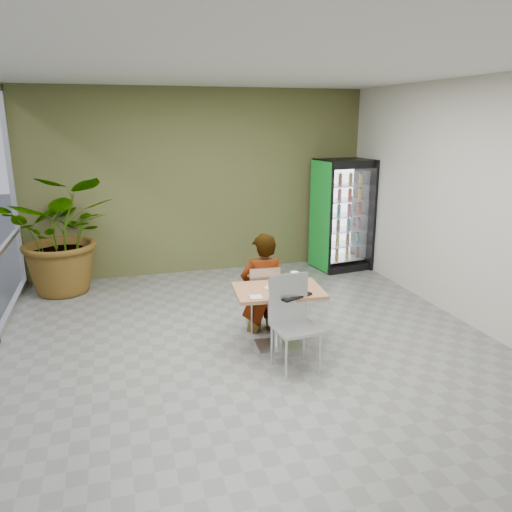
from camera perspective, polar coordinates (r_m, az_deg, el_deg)
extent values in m
plane|color=gray|center=(6.00, -0.03, -11.08)|extent=(7.00, 7.00, 0.00)
cube|color=#B5754D|center=(5.87, 2.58, -3.97)|extent=(1.08, 0.81, 0.04)
cylinder|color=silver|center=(6.01, 2.54, -7.35)|extent=(0.10, 0.10, 0.71)
cube|color=silver|center=(6.14, 2.50, -10.22)|extent=(0.55, 0.45, 0.04)
cube|color=silver|center=(6.53, 0.64, -4.84)|extent=(0.42, 0.42, 0.03)
cube|color=silver|center=(6.28, 1.03, -3.42)|extent=(0.39, 0.05, 0.46)
cylinder|color=silver|center=(6.79, 1.70, -5.91)|extent=(0.02, 0.02, 0.42)
cylinder|color=silver|center=(6.72, -1.08, -6.13)|extent=(0.02, 0.02, 0.42)
cylinder|color=silver|center=(6.49, 2.42, -6.96)|extent=(0.02, 0.02, 0.42)
cylinder|color=silver|center=(6.42, -0.49, -7.21)|extent=(0.02, 0.02, 0.42)
cube|color=silver|center=(5.46, 4.57, -8.22)|extent=(0.49, 0.49, 0.03)
cube|color=silver|center=(5.54, 3.67, -4.78)|extent=(0.46, 0.07, 0.55)
cylinder|color=silver|center=(5.32, 3.46, -11.77)|extent=(0.03, 0.03, 0.49)
cylinder|color=silver|center=(5.48, 7.31, -11.03)|extent=(0.03, 0.03, 0.49)
cylinder|color=silver|center=(5.65, 1.81, -10.07)|extent=(0.03, 0.03, 0.49)
cylinder|color=silver|center=(5.80, 5.48, -9.44)|extent=(0.03, 0.03, 0.49)
imported|color=black|center=(6.45, 0.77, -4.32)|extent=(0.61, 0.42, 1.60)
cylinder|color=silver|center=(5.88, 2.18, -3.66)|extent=(0.23, 0.23, 0.01)
cylinder|color=silver|center=(5.95, 4.41, -2.70)|extent=(0.09, 0.09, 0.17)
cylinder|color=red|center=(5.95, 4.41, -2.74)|extent=(0.10, 0.10, 0.09)
cylinder|color=silver|center=(5.92, 4.43, -1.89)|extent=(0.10, 0.10, 0.01)
cube|color=silver|center=(5.56, -0.01, -4.76)|extent=(0.15, 0.15, 0.02)
cube|color=black|center=(5.66, 4.00, -4.41)|extent=(0.48, 0.43, 0.02)
cube|color=black|center=(9.20, 9.86, 4.65)|extent=(0.98, 0.81, 1.99)
cube|color=green|center=(9.01, 7.26, 4.53)|extent=(0.10, 0.68, 1.95)
cube|color=white|center=(8.90, 10.82, 4.37)|extent=(0.71, 0.11, 1.59)
imported|color=#265E25|center=(8.35, -21.12, 2.38)|extent=(1.87, 1.67, 1.89)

